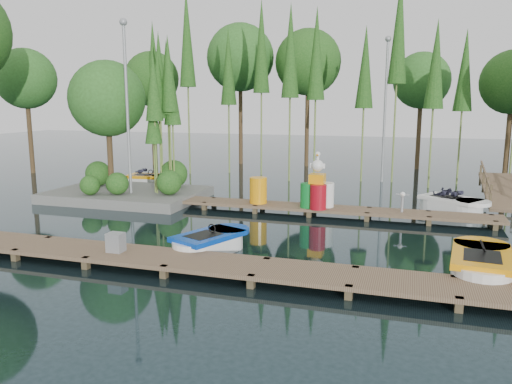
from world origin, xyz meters
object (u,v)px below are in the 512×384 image
(island, at_px, (121,123))
(boat_blue, at_px, (210,243))
(utility_cabinet, at_px, (116,242))
(yellow_barrel, at_px, (258,190))
(drum_cluster, at_px, (317,191))
(boat_yellow_far, at_px, (149,180))

(island, bearing_deg, boat_blue, -43.47)
(island, distance_m, utility_cabinet, 9.43)
(yellow_barrel, distance_m, drum_cluster, 2.29)
(island, xyz_separation_m, boat_blue, (6.54, -6.20, -2.94))
(utility_cabinet, distance_m, drum_cluster, 7.90)
(boat_yellow_far, xyz_separation_m, yellow_barrel, (6.79, -3.80, 0.51))
(island, relative_size, utility_cabinet, 13.78)
(boat_blue, xyz_separation_m, drum_cluster, (2.00, 5.26, 0.65))
(boat_yellow_far, relative_size, drum_cluster, 1.32)
(utility_cabinet, xyz_separation_m, yellow_barrel, (1.65, 7.00, 0.24))
(yellow_barrel, bearing_deg, boat_yellow_far, 150.75)
(boat_yellow_far, bearing_deg, drum_cluster, -7.50)
(yellow_barrel, xyz_separation_m, drum_cluster, (2.28, -0.15, 0.11))
(island, xyz_separation_m, drum_cluster, (8.54, -0.94, -2.29))
(utility_cabinet, bearing_deg, boat_yellow_far, 115.46)
(boat_yellow_far, relative_size, yellow_barrel, 2.74)
(yellow_barrel, height_order, drum_cluster, drum_cluster)
(boat_blue, relative_size, drum_cluster, 1.36)
(boat_yellow_far, bearing_deg, yellow_barrel, -13.17)
(island, xyz_separation_m, utility_cabinet, (4.61, -7.79, -2.64))
(boat_yellow_far, bearing_deg, island, -63.96)
(boat_blue, bearing_deg, drum_cluster, 92.20)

